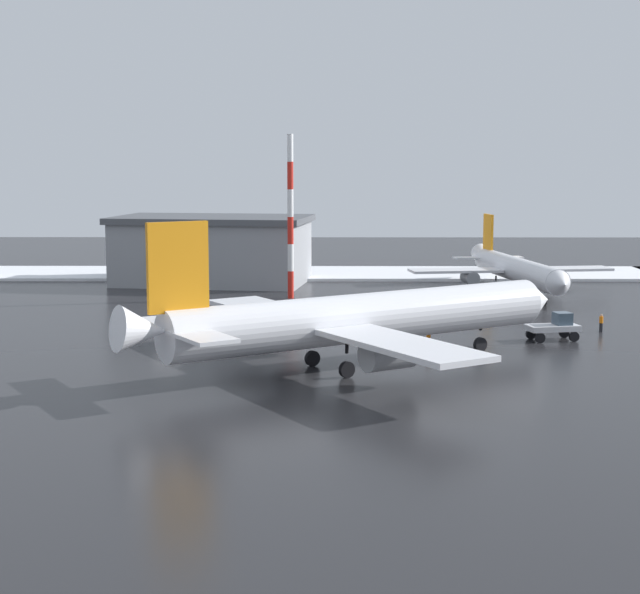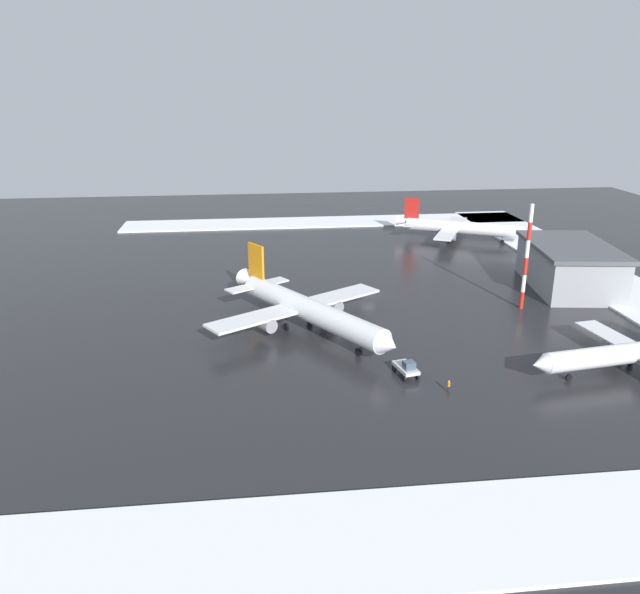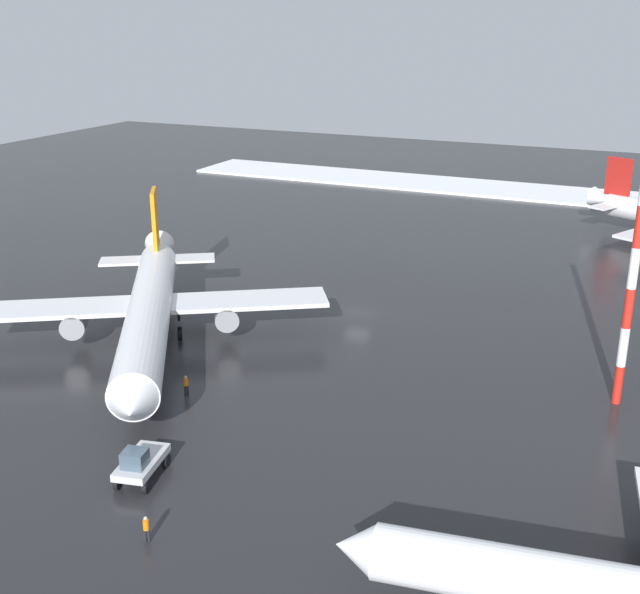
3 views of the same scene
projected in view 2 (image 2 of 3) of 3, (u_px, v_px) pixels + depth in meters
The scene contains 12 objects.
ground_plane at pixel (369, 295), 119.47m from camera, with size 240.00×240.00×0.00m, color #232326.
snow_bank_far at pixel (614, 285), 124.83m from camera, with size 152.00×16.00×0.39m, color white.
snow_bank_left at pixel (507, 529), 56.43m from camera, with size 14.00×116.00×0.39m, color white.
snow_bank_right at pixel (326, 222), 182.39m from camera, with size 14.00×116.00×0.39m, color white.
airplane_parked_starboard at pixel (307, 309), 101.02m from camera, with size 35.27×30.24×11.78m.
airplane_foreground_jet at pixel (459, 228), 160.65m from camera, with size 27.10×31.82×10.18m.
airplane_distant_tail at pixel (632, 353), 86.64m from camera, with size 25.34×30.39×9.03m.
pushback_tug at pixel (407, 368), 86.08m from camera, with size 4.96×3.11×2.50m.
ground_crew_mid_apron at pixel (362, 339), 96.75m from camera, with size 0.36×0.36×1.71m.
ground_crew_by_nose_gear at pixel (449, 386), 81.66m from camera, with size 0.36×0.36×1.71m.
antenna_mast at pixel (526, 258), 109.53m from camera, with size 0.70×0.70×19.01m.
cargo_hangar at pixel (569, 266), 122.81m from camera, with size 26.87×18.37×8.80m.
Camera 2 is at (-111.32, 22.22, 38.39)m, focal length 35.00 mm.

